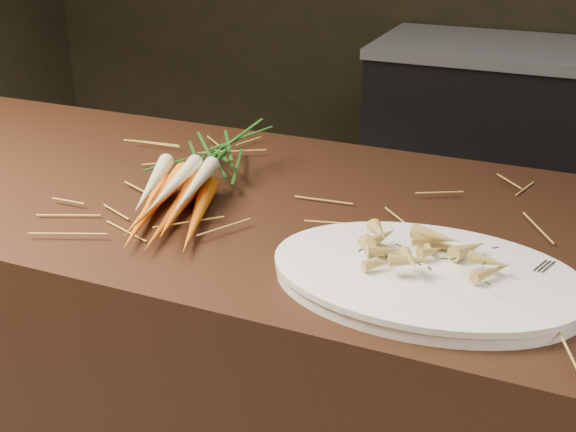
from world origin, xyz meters
TOP-DOWN VIEW (x-y plane):
  - straw_bedding at (0.00, 0.30)m, footprint 1.40×0.60m
  - root_veg_bunch at (-0.41, 0.29)m, footprint 0.26×0.49m
  - serving_platter at (0.05, 0.12)m, footprint 0.43×0.30m
  - roasted_veg_heap at (0.05, 0.12)m, footprint 0.21×0.16m
  - serving_fork at (0.20, 0.11)m, footprint 0.06×0.15m

SIDE VIEW (x-z plane):
  - straw_bedding at x=0.00m, z-range 0.90..0.92m
  - serving_platter at x=0.05m, z-range 0.90..0.92m
  - serving_fork at x=0.20m, z-range 0.92..0.93m
  - root_veg_bunch at x=-0.41m, z-range 0.90..0.99m
  - roasted_veg_heap at x=0.05m, z-range 0.92..0.97m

